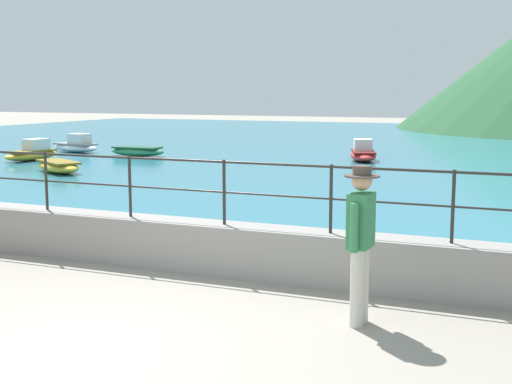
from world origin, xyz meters
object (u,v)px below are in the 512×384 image
object	(u,v)px
boat_3	(76,146)
boat_5	(137,151)
boat_1	(32,153)
boat_4	(58,166)
boat_0	(363,153)
person_walking	(361,237)

from	to	relation	value
boat_3	boat_5	xyz separation A→B (m)	(3.27, -0.54, -0.07)
boat_1	boat_4	bearing A→B (deg)	-38.82
boat_4	boat_5	xyz separation A→B (m)	(-0.69, 5.47, 0.00)
boat_3	boat_0	bearing A→B (deg)	5.96
boat_3	boat_4	xyz separation A→B (m)	(3.95, -6.01, -0.07)
boat_3	boat_4	bearing A→B (deg)	-56.68
boat_5	boat_4	bearing A→B (deg)	-82.83
boat_0	boat_4	size ratio (longest dim) A/B	1.01
boat_1	boat_4	distance (m)	4.29
boat_4	boat_1	bearing A→B (deg)	141.18
boat_1	person_walking	bearing A→B (deg)	-39.13
boat_0	boat_4	xyz separation A→B (m)	(-7.68, -7.23, -0.07)
person_walking	boat_1	xyz separation A→B (m)	(-15.27, 12.42, -0.65)
boat_1	boat_3	size ratio (longest dim) A/B	0.98
boat_3	boat_5	bearing A→B (deg)	-9.42
boat_0	boat_3	bearing A→B (deg)	-174.04
boat_0	boat_4	bearing A→B (deg)	-136.71
person_walking	boat_0	distance (m)	17.50
person_walking	boat_3	size ratio (longest dim) A/B	0.72
boat_0	boat_3	world-z (taller)	same
boat_0	boat_5	bearing A→B (deg)	-168.14
boat_0	boat_3	xyz separation A→B (m)	(-11.63, -1.22, 0.00)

